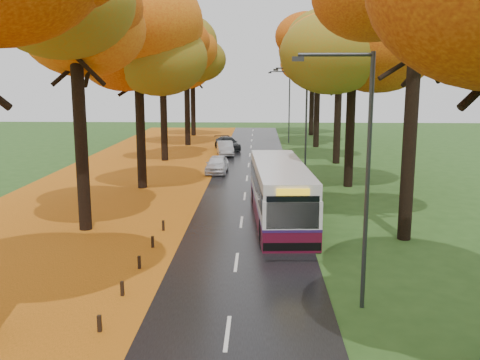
# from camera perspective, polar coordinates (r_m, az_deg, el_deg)

# --- Properties ---
(road) EXTENTS (6.50, 90.00, 0.04)m
(road) POSITION_cam_1_polar(r_m,az_deg,el_deg) (33.97, 0.55, -1.41)
(road) COLOR black
(road) RESTS_ON ground
(centre_line) EXTENTS (0.12, 90.00, 0.01)m
(centre_line) POSITION_cam_1_polar(r_m,az_deg,el_deg) (33.96, 0.55, -1.37)
(centre_line) COLOR silver
(centre_line) RESTS_ON road
(leaf_verge) EXTENTS (12.00, 90.00, 0.02)m
(leaf_verge) POSITION_cam_1_polar(r_m,az_deg,el_deg) (35.36, -14.19, -1.27)
(leaf_verge) COLOR #7C430B
(leaf_verge) RESTS_ON ground
(leaf_drift) EXTENTS (0.90, 90.00, 0.01)m
(leaf_drift) POSITION_cam_1_polar(r_m,az_deg,el_deg) (34.18, -4.57, -1.33)
(leaf_drift) COLOR orange
(leaf_drift) RESTS_ON road
(trees_left) EXTENTS (9.20, 74.00, 13.88)m
(trees_left) POSITION_cam_1_polar(r_m,az_deg,el_deg) (36.22, -11.13, 14.30)
(trees_left) COLOR black
(trees_left) RESTS_ON ground
(trees_right) EXTENTS (9.30, 74.20, 13.96)m
(trees_right) POSITION_cam_1_polar(r_m,az_deg,el_deg) (35.74, 12.66, 14.54)
(trees_right) COLOR black
(trees_right) RESTS_ON ground
(bollard_row) EXTENTS (0.11, 23.51, 0.52)m
(bollard_row) POSITION_cam_1_polar(r_m,az_deg,el_deg) (15.34, -16.21, -16.64)
(bollard_row) COLOR black
(bollard_row) RESTS_ON ground
(streetlamp_near) EXTENTS (2.45, 0.18, 8.00)m
(streetlamp_near) POSITION_cam_1_polar(r_m,az_deg,el_deg) (16.66, 12.68, 1.89)
(streetlamp_near) COLOR #333538
(streetlamp_near) RESTS_ON ground
(streetlamp_mid) EXTENTS (2.45, 0.18, 8.00)m
(streetlamp_mid) POSITION_cam_1_polar(r_m,az_deg,el_deg) (38.39, 6.71, 7.02)
(streetlamp_mid) COLOR #333538
(streetlamp_mid) RESTS_ON ground
(streetlamp_far) EXTENTS (2.45, 0.18, 8.00)m
(streetlamp_far) POSITION_cam_1_polar(r_m,az_deg,el_deg) (60.31, 5.04, 8.42)
(streetlamp_far) COLOR #333538
(streetlamp_far) RESTS_ON ground
(bus) EXTENTS (3.16, 11.09, 2.88)m
(bus) POSITION_cam_1_polar(r_m,az_deg,el_deg) (27.41, 4.27, -1.14)
(bus) COLOR #4E0C20
(bus) RESTS_ON road
(car_white) EXTENTS (1.73, 3.98, 1.34)m
(car_white) POSITION_cam_1_polar(r_m,az_deg,el_deg) (41.01, -2.46, 1.69)
(car_white) COLOR silver
(car_white) RESTS_ON road
(car_silver) EXTENTS (1.92, 4.16, 1.32)m
(car_silver) POSITION_cam_1_polar(r_m,az_deg,el_deg) (50.32, -1.59, 3.39)
(car_silver) COLOR #96999E
(car_silver) RESTS_ON road
(car_dark) EXTENTS (3.21, 4.85, 1.31)m
(car_dark) POSITION_cam_1_polar(r_m,az_deg,el_deg) (54.16, -1.36, 3.92)
(car_dark) COLOR black
(car_dark) RESTS_ON road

